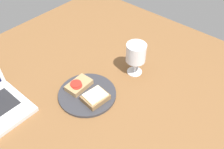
% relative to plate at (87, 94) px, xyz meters
% --- Properties ---
extents(wooden_table, '(1.40, 1.40, 0.03)m').
position_rel_plate_xyz_m(wooden_table, '(0.04, -0.02, -0.02)').
color(wooden_table, brown).
rests_on(wooden_table, ground).
extents(plate, '(0.24, 0.24, 0.01)m').
position_rel_plate_xyz_m(plate, '(0.00, 0.00, 0.00)').
color(plate, '#333338').
rests_on(plate, wooden_table).
extents(sandwich_with_cheese, '(0.10, 0.09, 0.03)m').
position_rel_plate_xyz_m(sandwich_with_cheese, '(-0.00, -0.05, 0.02)').
color(sandwich_with_cheese, brown).
rests_on(sandwich_with_cheese, plate).
extents(sandwich_with_tomato, '(0.11, 0.07, 0.03)m').
position_rel_plate_xyz_m(sandwich_with_tomato, '(0.00, 0.05, 0.02)').
color(sandwich_with_tomato, '#A88456').
rests_on(sandwich_with_tomato, plate).
extents(wine_glass, '(0.09, 0.09, 0.15)m').
position_rel_plate_xyz_m(wine_glass, '(0.24, -0.06, 0.10)').
color(wine_glass, white).
rests_on(wine_glass, wooden_table).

